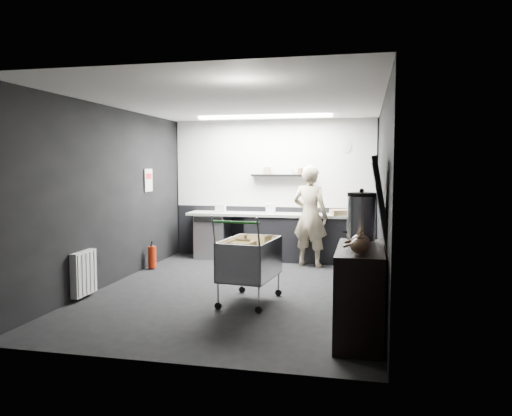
# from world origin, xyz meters

# --- Properties ---
(floor) EXTENTS (5.50, 5.50, 0.00)m
(floor) POSITION_xyz_m (0.00, 0.00, 0.00)
(floor) COLOR black
(floor) RESTS_ON ground
(ceiling) EXTENTS (5.50, 5.50, 0.00)m
(ceiling) POSITION_xyz_m (0.00, 0.00, 2.70)
(ceiling) COLOR silver
(ceiling) RESTS_ON wall_back
(wall_back) EXTENTS (5.50, 0.00, 5.50)m
(wall_back) POSITION_xyz_m (0.00, 2.75, 1.35)
(wall_back) COLOR black
(wall_back) RESTS_ON floor
(wall_front) EXTENTS (5.50, 0.00, 5.50)m
(wall_front) POSITION_xyz_m (0.00, -2.75, 1.35)
(wall_front) COLOR black
(wall_front) RESTS_ON floor
(wall_left) EXTENTS (0.00, 5.50, 5.50)m
(wall_left) POSITION_xyz_m (-2.00, 0.00, 1.35)
(wall_left) COLOR black
(wall_left) RESTS_ON floor
(wall_right) EXTENTS (0.00, 5.50, 5.50)m
(wall_right) POSITION_xyz_m (2.00, 0.00, 1.35)
(wall_right) COLOR black
(wall_right) RESTS_ON floor
(kitchen_wall_panel) EXTENTS (3.95, 0.02, 1.70)m
(kitchen_wall_panel) POSITION_xyz_m (0.00, 2.73, 1.85)
(kitchen_wall_panel) COLOR silver
(kitchen_wall_panel) RESTS_ON wall_back
(dado_panel) EXTENTS (3.95, 0.02, 1.00)m
(dado_panel) POSITION_xyz_m (0.00, 2.73, 0.50)
(dado_panel) COLOR black
(dado_panel) RESTS_ON wall_back
(floating_shelf) EXTENTS (1.20, 0.22, 0.04)m
(floating_shelf) POSITION_xyz_m (0.20, 2.62, 1.62)
(floating_shelf) COLOR black
(floating_shelf) RESTS_ON wall_back
(wall_clock) EXTENTS (0.20, 0.03, 0.20)m
(wall_clock) POSITION_xyz_m (1.40, 2.72, 2.15)
(wall_clock) COLOR silver
(wall_clock) RESTS_ON wall_back
(poster) EXTENTS (0.02, 0.30, 0.40)m
(poster) POSITION_xyz_m (-1.98, 1.30, 1.55)
(poster) COLOR silver
(poster) RESTS_ON wall_left
(poster_red_band) EXTENTS (0.02, 0.22, 0.10)m
(poster_red_band) POSITION_xyz_m (-1.98, 1.30, 1.62)
(poster_red_band) COLOR red
(poster_red_band) RESTS_ON poster
(radiator) EXTENTS (0.10, 0.50, 0.60)m
(radiator) POSITION_xyz_m (-1.94, -0.90, 0.35)
(radiator) COLOR silver
(radiator) RESTS_ON wall_left
(ceiling_strip) EXTENTS (2.40, 0.20, 0.04)m
(ceiling_strip) POSITION_xyz_m (0.00, 1.85, 2.67)
(ceiling_strip) COLOR white
(ceiling_strip) RESTS_ON ceiling
(prep_counter) EXTENTS (3.20, 0.61, 0.90)m
(prep_counter) POSITION_xyz_m (0.14, 2.42, 0.46)
(prep_counter) COLOR black
(prep_counter) RESTS_ON floor
(person) EXTENTS (0.76, 0.62, 1.81)m
(person) POSITION_xyz_m (0.82, 1.97, 0.91)
(person) COLOR beige
(person) RESTS_ON floor
(shopping_cart) EXTENTS (0.72, 1.09, 1.14)m
(shopping_cart) POSITION_xyz_m (0.30, -0.60, 0.55)
(shopping_cart) COLOR silver
(shopping_cart) RESTS_ON floor
(sideboard) EXTENTS (0.55, 1.27, 1.91)m
(sideboard) POSITION_xyz_m (1.75, -1.63, 0.60)
(sideboard) COLOR black
(sideboard) RESTS_ON floor
(fire_extinguisher) EXTENTS (0.14, 0.14, 0.47)m
(fire_extinguisher) POSITION_xyz_m (-1.85, 1.12, 0.23)
(fire_extinguisher) COLOR #B0240B
(fire_extinguisher) RESTS_ON floor
(cardboard_box) EXTENTS (0.58, 0.51, 0.10)m
(cardboard_box) POSITION_xyz_m (1.41, 2.37, 0.95)
(cardboard_box) COLOR olive
(cardboard_box) RESTS_ON prep_counter
(pink_tub) EXTENTS (0.18, 0.18, 0.18)m
(pink_tub) POSITION_xyz_m (0.01, 2.42, 0.99)
(pink_tub) COLOR silver
(pink_tub) RESTS_ON prep_counter
(white_container) EXTENTS (0.19, 0.15, 0.16)m
(white_container) POSITION_xyz_m (-0.97, 2.37, 0.98)
(white_container) COLOR silver
(white_container) RESTS_ON prep_counter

